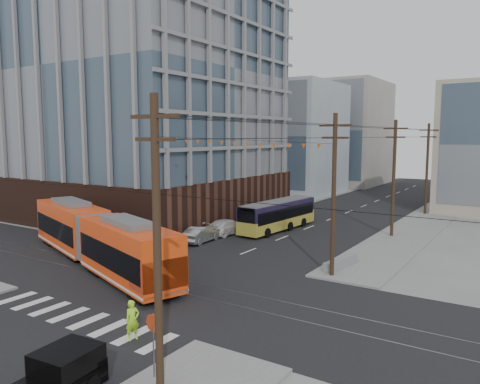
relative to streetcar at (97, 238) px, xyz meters
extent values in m
plane|color=slate|center=(7.31, -4.49, -2.04)|extent=(160.00, 160.00, 0.00)
cube|color=#381E16|center=(-14.69, 18.51, 12.26)|extent=(30.00, 25.00, 28.60)
cube|color=#8C99A5|center=(-9.69, 47.51, 6.96)|extent=(18.00, 16.00, 18.00)
cube|color=gray|center=(-6.69, 67.51, 7.96)|extent=(16.00, 18.00, 20.00)
cylinder|color=black|center=(15.81, -10.49, 3.46)|extent=(0.30, 0.30, 11.00)
cylinder|color=black|center=(15.81, 51.51, 3.46)|extent=(0.30, 0.30, 11.00)
imported|color=#999A9D|center=(1.96, 10.13, -1.30)|extent=(1.84, 4.56, 1.47)
imported|color=silver|center=(2.04, 14.18, -1.30)|extent=(2.77, 5.35, 1.48)
imported|color=#484B4F|center=(2.20, 20.46, -1.33)|extent=(3.90, 5.60, 1.42)
imported|color=#AFFF27|center=(11.62, -7.79, -1.09)|extent=(0.65, 0.80, 1.90)
cube|color=gray|center=(15.61, 8.72, -1.65)|extent=(1.47, 4.05, 0.79)
camera|label=1|loc=(27.23, -22.72, 7.48)|focal=35.00mm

